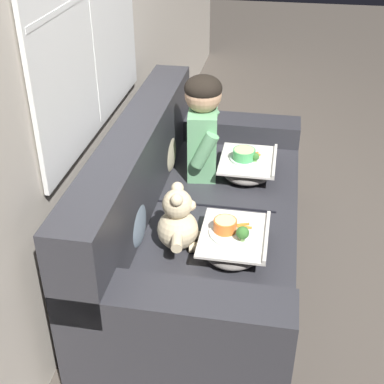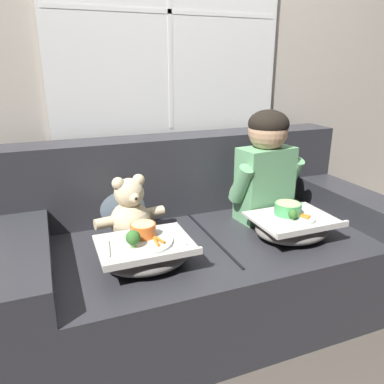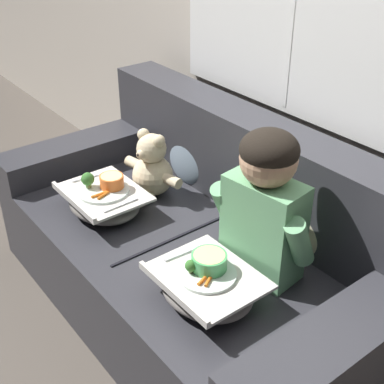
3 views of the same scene
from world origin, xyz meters
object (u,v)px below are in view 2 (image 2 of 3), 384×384
Objects in this scene: teddy_bear at (131,214)px; lap_tray_child at (292,226)px; child_figure at (266,161)px; throw_pillow_behind_teddy at (121,195)px; couch at (202,250)px; throw_pillow_behind_child at (244,180)px; lap_tray_teddy at (145,252)px.

teddy_bear is 0.90× the size of lap_tray_child.
lap_tray_child is at bearing -90.40° from child_figure.
throw_pillow_behind_teddy is at bearing 90.19° from teddy_bear.
throw_pillow_behind_child is (0.37, 0.24, 0.28)m from couch.
teddy_bear is (-0.37, 0.01, 0.26)m from couch.
lap_tray_child is 0.74m from lap_tray_teddy.
teddy_bear is at bearing 89.70° from lap_tray_teddy.
throw_pillow_behind_child is at bearing 90.03° from child_figure.
teddy_bear is 0.90× the size of lap_tray_teddy.
couch is 0.48m from lap_tray_child.
throw_pillow_behind_teddy is at bearing 89.93° from lap_tray_teddy.
throw_pillow_behind_teddy is (-0.37, 0.24, 0.28)m from couch.
child_figure reaches higher than lap_tray_child.
couch is at bearing -178.00° from child_figure.
child_figure is 1.52× the size of lap_tray_child.
teddy_bear is at bearing -89.81° from throw_pillow_behind_teddy.
throw_pillow_behind_teddy is (-0.74, 0.00, 0.00)m from throw_pillow_behind_child.
lap_tray_child is (0.74, -0.49, -0.09)m from throw_pillow_behind_teddy.
throw_pillow_behind_child is 0.50m from lap_tray_child.
couch is 5.56× the size of throw_pillow_behind_teddy.
throw_pillow_behind_teddy is at bearing 162.95° from child_figure.
throw_pillow_behind_child is 0.88× the size of lap_tray_child.
lap_tray_teddy reaches higher than lap_tray_child.
lap_tray_teddy is (-0.74, 0.00, -0.00)m from lap_tray_child.
couch is at bearing -1.48° from teddy_bear.
throw_pillow_behind_teddy is 0.79m from child_figure.
lap_tray_child is at bearing -90.20° from throw_pillow_behind_child.
child_figure is at bearing -89.97° from throw_pillow_behind_child.
child_figure reaches higher than couch.
lap_tray_child is 1.00× the size of lap_tray_teddy.
lap_tray_child is (0.37, -0.25, 0.19)m from couch.
throw_pillow_behind_child and throw_pillow_behind_teddy have the same top height.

